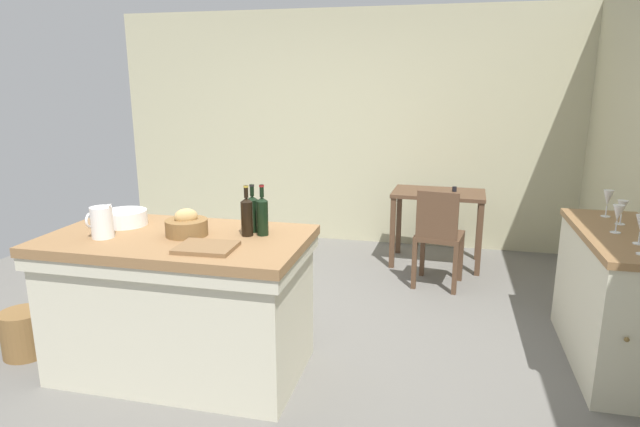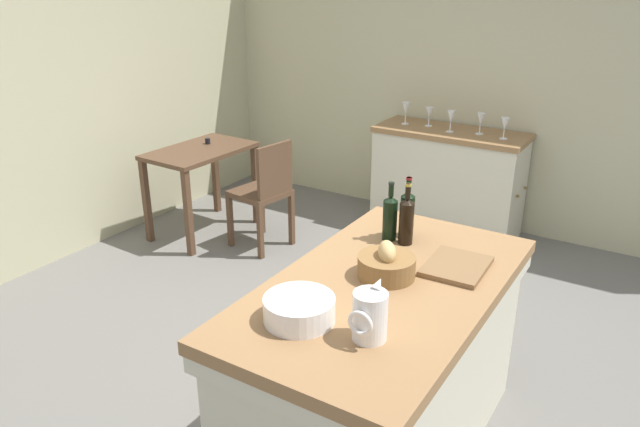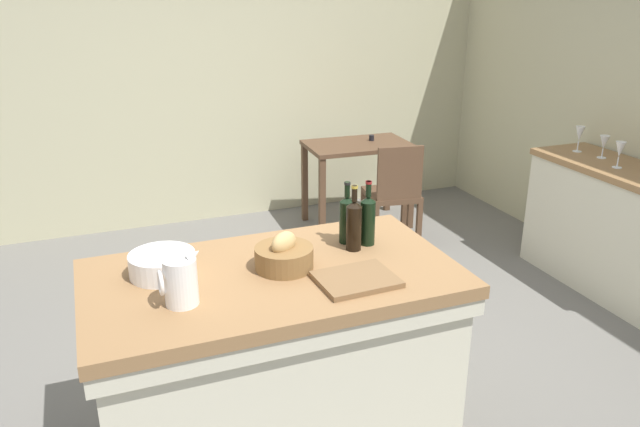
{
  "view_description": "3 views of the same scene",
  "coord_description": "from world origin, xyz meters",
  "px_view_note": "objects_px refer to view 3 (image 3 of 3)",
  "views": [
    {
      "loc": [
        1.13,
        -3.42,
        1.83
      ],
      "look_at": [
        0.24,
        0.33,
        0.87
      ],
      "focal_mm": 29.9,
      "sensor_mm": 36.0,
      "label": 1
    },
    {
      "loc": [
        -2.6,
        -1.58,
        2.2
      ],
      "look_at": [
        0.17,
        0.16,
        0.86
      ],
      "focal_mm": 34.45,
      "sensor_mm": 36.0,
      "label": 2
    },
    {
      "loc": [
        -1.14,
        -2.91,
        2.09
      ],
      "look_at": [
        0.06,
        0.18,
        0.85
      ],
      "focal_mm": 35.01,
      "sensor_mm": 36.0,
      "label": 3
    }
  ],
  "objects_px": {
    "cutting_board": "(356,279)",
    "wine_glass_far_right": "(580,134)",
    "wine_bottle_amber": "(347,218)",
    "writing_desk": "(358,157)",
    "wash_bowl": "(162,264)",
    "wooden_chair": "(394,193)",
    "side_cabinet": "(612,228)",
    "bread_basket": "(284,256)",
    "pitcher": "(180,281)",
    "wine_glass_middle": "(620,150)",
    "wine_glass_right": "(604,143)",
    "wine_bottle_dark": "(368,219)",
    "island_table": "(275,355)",
    "wine_bottle_green": "(354,224)"
  },
  "relations": [
    {
      "from": "island_table",
      "to": "wine_bottle_dark",
      "type": "bearing_deg",
      "value": 14.53
    },
    {
      "from": "side_cabinet",
      "to": "pitcher",
      "type": "relative_size",
      "value": 5.52
    },
    {
      "from": "pitcher",
      "to": "bread_basket",
      "type": "bearing_deg",
      "value": 19.12
    },
    {
      "from": "island_table",
      "to": "side_cabinet",
      "type": "height_order",
      "value": "island_table"
    },
    {
      "from": "island_table",
      "to": "wine_glass_right",
      "type": "distance_m",
      "value": 2.95
    },
    {
      "from": "pitcher",
      "to": "wash_bowl",
      "type": "bearing_deg",
      "value": 96.34
    },
    {
      "from": "side_cabinet",
      "to": "bread_basket",
      "type": "bearing_deg",
      "value": -165.23
    },
    {
      "from": "side_cabinet",
      "to": "writing_desk",
      "type": "height_order",
      "value": "side_cabinet"
    },
    {
      "from": "bread_basket",
      "to": "wine_glass_far_right",
      "type": "xyz_separation_m",
      "value": [
        2.65,
        1.12,
        0.06
      ]
    },
    {
      "from": "wooden_chair",
      "to": "pitcher",
      "type": "relative_size",
      "value": 3.9
    },
    {
      "from": "bread_basket",
      "to": "wine_glass_middle",
      "type": "bearing_deg",
      "value": 14.95
    },
    {
      "from": "island_table",
      "to": "wine_glass_right",
      "type": "bearing_deg",
      "value": 18.98
    },
    {
      "from": "wine_bottle_dark",
      "to": "wine_bottle_amber",
      "type": "distance_m",
      "value": 0.1
    },
    {
      "from": "wash_bowl",
      "to": "wine_glass_far_right",
      "type": "relative_size",
      "value": 1.49
    },
    {
      "from": "wine_bottle_dark",
      "to": "wine_bottle_green",
      "type": "height_order",
      "value": "same"
    },
    {
      "from": "pitcher",
      "to": "cutting_board",
      "type": "relative_size",
      "value": 0.72
    },
    {
      "from": "wash_bowl",
      "to": "wine_bottle_dark",
      "type": "distance_m",
      "value": 0.96
    },
    {
      "from": "wine_glass_right",
      "to": "wine_bottle_amber",
      "type": "bearing_deg",
      "value": -161.92
    },
    {
      "from": "side_cabinet",
      "to": "wine_bottle_dark",
      "type": "relative_size",
      "value": 4.09
    },
    {
      "from": "writing_desk",
      "to": "wine_glass_right",
      "type": "relative_size",
      "value": 5.65
    },
    {
      "from": "side_cabinet",
      "to": "wine_bottle_dark",
      "type": "xyz_separation_m",
      "value": [
        -2.2,
        -0.59,
        0.58
      ]
    },
    {
      "from": "wine_bottle_green",
      "to": "cutting_board",
      "type": "bearing_deg",
      "value": -112.03
    },
    {
      "from": "wash_bowl",
      "to": "wooden_chair",
      "type": "bearing_deg",
      "value": 40.05
    },
    {
      "from": "pitcher",
      "to": "wine_glass_right",
      "type": "bearing_deg",
      "value": 18.98
    },
    {
      "from": "wine_bottle_amber",
      "to": "writing_desk",
      "type": "bearing_deg",
      "value": 64.23
    },
    {
      "from": "writing_desk",
      "to": "wine_bottle_green",
      "type": "relative_size",
      "value": 2.94
    },
    {
      "from": "wine_glass_middle",
      "to": "wine_glass_far_right",
      "type": "relative_size",
      "value": 0.95
    },
    {
      "from": "island_table",
      "to": "pitcher",
      "type": "xyz_separation_m",
      "value": [
        -0.41,
        -0.14,
        0.52
      ]
    },
    {
      "from": "pitcher",
      "to": "wine_glass_far_right",
      "type": "xyz_separation_m",
      "value": [
        3.12,
        1.29,
        0.02
      ]
    },
    {
      "from": "wine_bottle_amber",
      "to": "side_cabinet",
      "type": "bearing_deg",
      "value": 13.15
    },
    {
      "from": "wine_bottle_dark",
      "to": "wine_bottle_green",
      "type": "relative_size",
      "value": 1.0
    },
    {
      "from": "wine_bottle_dark",
      "to": "wine_bottle_amber",
      "type": "bearing_deg",
      "value": 146.43
    },
    {
      "from": "cutting_board",
      "to": "wine_glass_far_right",
      "type": "distance_m",
      "value": 2.77
    },
    {
      "from": "wine_bottle_amber",
      "to": "wine_bottle_green",
      "type": "height_order",
      "value": "wine_bottle_green"
    },
    {
      "from": "wooden_chair",
      "to": "wine_glass_right",
      "type": "bearing_deg",
      "value": -37.05
    },
    {
      "from": "side_cabinet",
      "to": "pitcher",
      "type": "distance_m",
      "value": 3.29
    },
    {
      "from": "bread_basket",
      "to": "pitcher",
      "type": "bearing_deg",
      "value": -160.88
    },
    {
      "from": "writing_desk",
      "to": "wine_glass_right",
      "type": "height_order",
      "value": "wine_glass_right"
    },
    {
      "from": "wooden_chair",
      "to": "pitcher",
      "type": "distance_m",
      "value": 2.84
    },
    {
      "from": "cutting_board",
      "to": "wine_bottle_dark",
      "type": "bearing_deg",
      "value": 58.47
    },
    {
      "from": "writing_desk",
      "to": "bread_basket",
      "type": "xyz_separation_m",
      "value": [
        -1.48,
        -2.47,
        0.34
      ]
    },
    {
      "from": "bread_basket",
      "to": "wine_glass_middle",
      "type": "height_order",
      "value": "wine_glass_middle"
    },
    {
      "from": "wine_glass_middle",
      "to": "side_cabinet",
      "type": "bearing_deg",
      "value": 6.36
    },
    {
      "from": "cutting_board",
      "to": "wine_bottle_amber",
      "type": "height_order",
      "value": "wine_bottle_amber"
    },
    {
      "from": "cutting_board",
      "to": "wine_bottle_green",
      "type": "bearing_deg",
      "value": 67.97
    },
    {
      "from": "pitcher",
      "to": "wine_glass_middle",
      "type": "height_order",
      "value": "pitcher"
    },
    {
      "from": "side_cabinet",
      "to": "wine_glass_right",
      "type": "bearing_deg",
      "value": 81.49
    },
    {
      "from": "writing_desk",
      "to": "side_cabinet",
      "type": "bearing_deg",
      "value": -56.53
    },
    {
      "from": "bread_basket",
      "to": "wine_bottle_green",
      "type": "height_order",
      "value": "wine_bottle_green"
    },
    {
      "from": "pitcher",
      "to": "bread_basket",
      "type": "distance_m",
      "value": 0.5
    }
  ]
}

